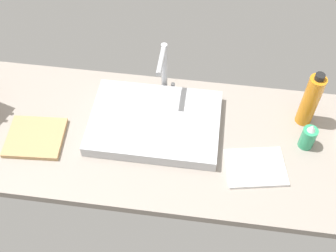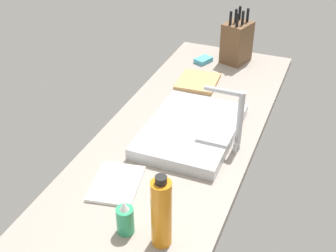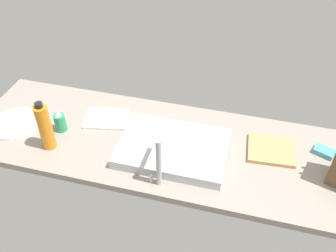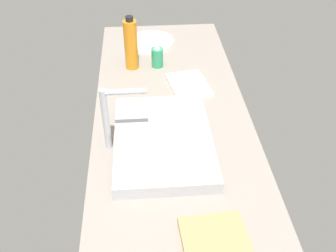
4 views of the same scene
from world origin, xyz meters
The scene contains 7 objects.
countertop_slab centered at (0.00, 0.00, 1.75)cm, with size 191.69×61.99×3.50cm, color gray.
sink_basin centered at (-6.27, 4.79, 5.88)cm, with size 49.26×34.69×4.76cm, color #B7BABF.
faucet centered at (-5.11, 22.40, 18.36)cm, with size 5.50×15.56×24.54cm.
cutting_board centered at (-50.10, -7.22, 4.40)cm, with size 21.03×18.72×1.80cm, color tan.
soap_bottle centered at (50.81, 3.72, 8.56)cm, with size 5.51×5.51×11.92cm.
water_bottle centered at (50.61, 15.66, 15.42)cm, with size 6.20×6.20×25.33cm.
dish_towel centered at (32.51, -9.14, 4.10)cm, with size 21.14×16.06×1.20cm, color white.
Camera 1 is at (12.31, -94.39, 135.99)cm, focal length 45.97 mm.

